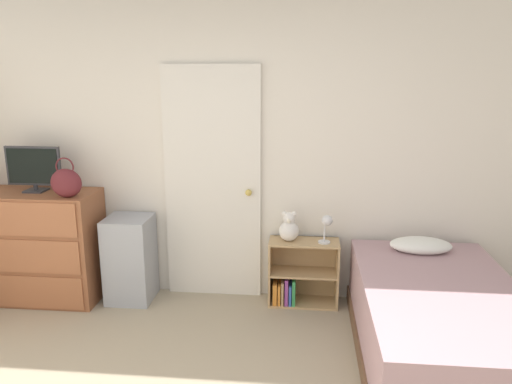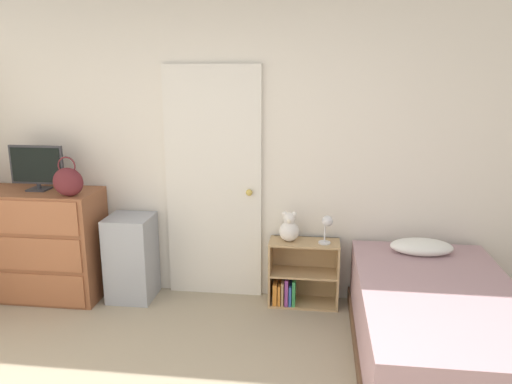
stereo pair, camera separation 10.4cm
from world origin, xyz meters
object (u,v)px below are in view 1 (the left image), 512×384
Objects in this scene: handbag at (66,183)px; bookshelf at (299,277)px; dresser at (39,246)px; storage_bin at (130,259)px; tv at (34,168)px; bed at (439,325)px; teddy_bear at (289,228)px; desk_lamp at (327,224)px.

bookshelf is (1.87, 0.26, -0.84)m from handbag.
dresser is 0.79m from storage_bin.
tv reaches higher than bed.
dresser is 2.19× the size of tv.
desk_lamp is at bearing -6.86° from teddy_bear.
bookshelf is (2.23, 0.09, -0.92)m from tv.
dresser is 2.47m from desk_lamp.
dresser is 1.39× the size of storage_bin.
bed is (3.20, -0.69, -0.20)m from dresser.
dresser is at bearing 167.78° from bed.
storage_bin is at bearing -177.34° from bookshelf.
tv is 1.94× the size of desk_lamp.
tv is 2.49m from desk_lamp.
handbag reaches higher than dresser.
teddy_bear is 1.05× the size of desk_lamp.
dresser is at bearing -178.22° from desk_lamp.
tv is 2.41m from bookshelf.
storage_bin is 1.26× the size of bookshelf.
handbag is at bearing -155.02° from storage_bin.
handbag is at bearing -174.11° from desk_lamp.
bed is at bearing -40.31° from bookshelf.
teddy_bear is (2.15, 0.11, 0.19)m from dresser.
desk_lamp reaches higher than bookshelf.
bookshelf is at bearing 5.56° from teddy_bear.
tv is at bearing -178.31° from storage_bin.
desk_lamp is (0.31, -0.04, 0.06)m from teddy_bear.
desk_lamp is at bearing 0.74° from storage_bin.
handbag is 1.28× the size of teddy_bear.
bookshelf is at bearing 139.69° from bed.
desk_lamp is (1.67, 0.02, 0.36)m from storage_bin.
bookshelf is at bearing 7.96° from handbag.
bed is at bearing -37.55° from teddy_bear.
handbag is at bearing -172.04° from bookshelf.
dresser is 3.28m from bed.
bookshelf is 0.44m from teddy_bear.
bookshelf is 1.26m from bed.
dresser is 0.72m from handbag.
dresser reaches higher than teddy_bear.
tv is at bearing -177.68° from bookshelf.
desk_lamp is at bearing 5.89° from handbag.
desk_lamp is (0.22, -0.05, 0.49)m from bookshelf.
desk_lamp is (2.45, 0.04, -0.43)m from tv.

